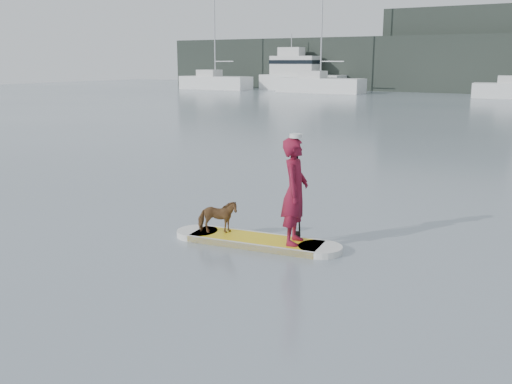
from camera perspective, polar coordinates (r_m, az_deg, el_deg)
The scene contains 10 objects.
ground at distance 13.89m, azimuth 8.19°, elevation -1.10°, with size 140.00×140.00×0.00m, color slate.
paddleboard at distance 10.71m, azimuth 0.00°, elevation -4.91°, with size 3.28×1.15×0.12m.
paddler at distance 10.17m, azimuth 3.91°, elevation 0.06°, with size 0.70×0.46×1.92m, color maroon.
white_cap at distance 10.00m, azimuth 4.00°, elevation 5.63°, with size 0.22×0.22×0.07m, color silver.
dog at distance 10.92m, azimuth -3.87°, elevation -2.49°, with size 0.34×0.76×0.64m, color #57311E.
paddle at distance 10.50m, azimuth 4.24°, elevation -1.12°, with size 0.10×0.30×2.00m.
sailboat_a at distance 69.79m, azimuth -4.13°, elevation 10.96°, with size 8.98×2.95×12.98m.
sailboat_b at distance 62.37m, azimuth 6.38°, elevation 10.73°, with size 9.41×2.89×13.97m.
motor_yacht_b at distance 67.86m, azimuth 4.32°, elevation 11.66°, with size 9.84×3.69×6.42m.
shore_building_west at distance 68.17m, azimuth 18.76°, elevation 13.30°, with size 14.00×4.00×9.00m, color black.
Camera 1 is at (5.20, -12.44, 3.35)m, focal length 40.00 mm.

